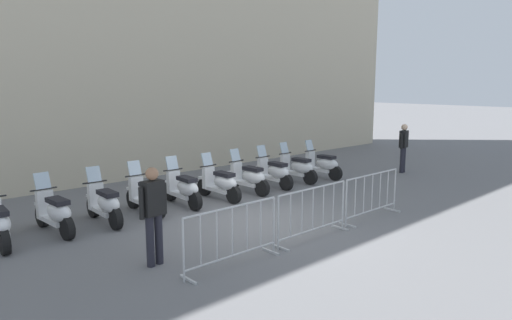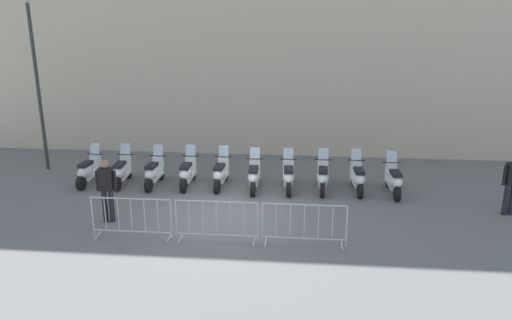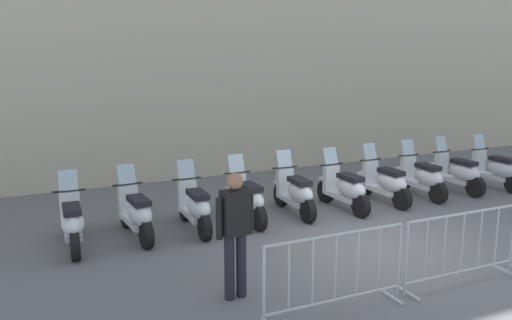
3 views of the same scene
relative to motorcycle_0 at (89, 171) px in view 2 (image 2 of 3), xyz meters
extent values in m
plane|color=slate|center=(4.94, -1.94, -0.45)|extent=(120.00, 120.00, 0.00)
cylinder|color=black|center=(0.01, 0.70, -0.21)|extent=(0.15, 0.48, 0.48)
cylinder|color=black|center=(-0.01, -0.54, -0.21)|extent=(0.15, 0.48, 0.48)
cube|color=white|center=(0.00, 0.08, -0.17)|extent=(0.29, 0.87, 0.10)
ellipsoid|color=white|center=(0.00, -0.20, 0.07)|extent=(0.37, 0.85, 0.40)
cube|color=black|center=(0.00, -0.17, 0.29)|extent=(0.29, 0.60, 0.10)
cube|color=white|center=(0.01, 0.51, 0.10)|extent=(0.34, 0.15, 0.60)
cylinder|color=black|center=(0.01, 0.51, 0.43)|extent=(0.56, 0.04, 0.04)
cube|color=silver|center=(0.01, 0.56, 0.61)|extent=(0.32, 0.14, 0.35)
cube|color=white|center=(0.01, 0.70, 0.06)|extent=(0.21, 0.32, 0.06)
cylinder|color=black|center=(1.01, 0.79, -0.21)|extent=(0.19, 0.49, 0.48)
cylinder|color=black|center=(1.14, -0.44, -0.21)|extent=(0.19, 0.49, 0.48)
cube|color=white|center=(1.08, 0.17, -0.17)|extent=(0.37, 0.89, 0.10)
ellipsoid|color=white|center=(1.11, -0.11, 0.07)|extent=(0.45, 0.87, 0.40)
cube|color=black|center=(1.10, -0.07, 0.29)|extent=(0.34, 0.63, 0.10)
cube|color=white|center=(1.03, 0.60, 0.10)|extent=(0.35, 0.18, 0.60)
cylinder|color=black|center=(1.03, 0.60, 0.43)|extent=(0.56, 0.10, 0.04)
cube|color=silver|center=(1.02, 0.65, 0.61)|extent=(0.33, 0.17, 0.35)
cube|color=white|center=(1.01, 0.79, 0.06)|extent=(0.23, 0.34, 0.06)
cylinder|color=black|center=(2.14, 0.80, -0.21)|extent=(0.15, 0.48, 0.48)
cylinder|color=black|center=(2.16, -0.44, -0.21)|extent=(0.15, 0.48, 0.48)
cube|color=white|center=(2.15, 0.18, -0.17)|extent=(0.29, 0.87, 0.10)
ellipsoid|color=white|center=(2.16, -0.10, 0.07)|extent=(0.37, 0.85, 0.40)
cube|color=black|center=(2.16, -0.07, 0.29)|extent=(0.29, 0.60, 0.10)
cube|color=white|center=(2.15, 0.61, 0.10)|extent=(0.34, 0.15, 0.60)
cylinder|color=black|center=(2.15, 0.61, 0.43)|extent=(0.56, 0.05, 0.04)
cube|color=silver|center=(2.15, 0.66, 0.61)|extent=(0.32, 0.15, 0.35)
cube|color=white|center=(2.14, 0.80, 0.06)|extent=(0.21, 0.32, 0.06)
cylinder|color=black|center=(3.21, 0.92, -0.21)|extent=(0.16, 0.48, 0.48)
cylinder|color=black|center=(3.25, -0.32, -0.21)|extent=(0.16, 0.48, 0.48)
cube|color=white|center=(3.23, 0.30, -0.17)|extent=(0.31, 0.88, 0.10)
ellipsoid|color=white|center=(3.24, 0.02, 0.07)|extent=(0.39, 0.85, 0.40)
cube|color=black|center=(3.24, 0.05, 0.29)|extent=(0.30, 0.61, 0.10)
cube|color=white|center=(3.21, 0.73, 0.10)|extent=(0.34, 0.15, 0.60)
cylinder|color=black|center=(3.21, 0.73, 0.43)|extent=(0.56, 0.05, 0.04)
cube|color=silver|center=(3.21, 0.78, 0.61)|extent=(0.32, 0.15, 0.35)
cube|color=white|center=(3.21, 0.92, 0.06)|extent=(0.21, 0.33, 0.06)
cylinder|color=black|center=(4.31, 0.99, -0.21)|extent=(0.14, 0.48, 0.48)
cylinder|color=black|center=(4.30, -0.25, -0.21)|extent=(0.14, 0.48, 0.48)
cube|color=white|center=(4.30, 0.37, -0.17)|extent=(0.28, 0.87, 0.10)
ellipsoid|color=white|center=(4.30, 0.09, 0.07)|extent=(0.36, 0.84, 0.40)
cube|color=black|center=(4.30, 0.12, 0.29)|extent=(0.28, 0.60, 0.10)
cube|color=white|center=(4.30, 0.80, 0.10)|extent=(0.34, 0.14, 0.60)
cylinder|color=black|center=(4.30, 0.80, 0.43)|extent=(0.56, 0.04, 0.04)
cube|color=silver|center=(4.30, 0.85, 0.61)|extent=(0.32, 0.14, 0.35)
cube|color=white|center=(4.31, 0.99, 0.06)|extent=(0.20, 0.32, 0.06)
cylinder|color=black|center=(5.34, 0.88, -0.21)|extent=(0.18, 0.49, 0.48)
cylinder|color=black|center=(5.43, -0.36, -0.21)|extent=(0.18, 0.49, 0.48)
cube|color=white|center=(5.39, 0.26, -0.17)|extent=(0.35, 0.89, 0.10)
ellipsoid|color=white|center=(5.41, -0.02, 0.07)|extent=(0.43, 0.87, 0.40)
cube|color=black|center=(5.41, 0.02, 0.29)|extent=(0.33, 0.62, 0.10)
cube|color=white|center=(5.35, 0.70, 0.10)|extent=(0.35, 0.17, 0.60)
cylinder|color=black|center=(5.35, 0.70, 0.43)|extent=(0.56, 0.08, 0.04)
cube|color=silver|center=(5.35, 0.74, 0.61)|extent=(0.33, 0.16, 0.35)
cube|color=white|center=(5.34, 0.88, 0.06)|extent=(0.22, 0.33, 0.06)
cylinder|color=black|center=(6.40, 0.99, -0.21)|extent=(0.18, 0.49, 0.48)
cylinder|color=black|center=(6.52, -0.24, -0.21)|extent=(0.18, 0.49, 0.48)
cube|color=white|center=(6.46, 0.37, -0.17)|extent=(0.36, 0.89, 0.10)
ellipsoid|color=white|center=(6.49, 0.09, 0.07)|extent=(0.44, 0.87, 0.40)
cube|color=black|center=(6.48, 0.13, 0.29)|extent=(0.33, 0.62, 0.10)
cube|color=white|center=(6.42, 0.80, 0.10)|extent=(0.35, 0.17, 0.60)
cylinder|color=black|center=(6.42, 0.80, 0.43)|extent=(0.56, 0.09, 0.04)
cube|color=silver|center=(6.42, 0.85, 0.61)|extent=(0.33, 0.17, 0.35)
cube|color=white|center=(6.40, 0.99, 0.06)|extent=(0.23, 0.34, 0.06)
cylinder|color=black|center=(7.53, 1.09, -0.21)|extent=(0.14, 0.48, 0.48)
cylinder|color=black|center=(7.54, -0.15, -0.21)|extent=(0.14, 0.48, 0.48)
cube|color=white|center=(7.53, 0.47, -0.17)|extent=(0.29, 0.87, 0.10)
ellipsoid|color=white|center=(7.54, 0.19, 0.07)|extent=(0.37, 0.84, 0.40)
cube|color=black|center=(7.54, 0.22, 0.29)|extent=(0.29, 0.60, 0.10)
cube|color=white|center=(7.53, 0.90, 0.10)|extent=(0.34, 0.14, 0.60)
cylinder|color=black|center=(7.53, 0.90, 0.43)|extent=(0.56, 0.04, 0.04)
cube|color=silver|center=(7.53, 0.95, 0.61)|extent=(0.32, 0.14, 0.35)
cube|color=white|center=(7.53, 1.09, 0.06)|extent=(0.20, 0.32, 0.06)
cylinder|color=black|center=(8.55, 1.17, -0.21)|extent=(0.18, 0.49, 0.48)
cylinder|color=black|center=(8.66, -0.07, -0.21)|extent=(0.18, 0.49, 0.48)
cube|color=white|center=(8.61, 0.55, -0.17)|extent=(0.36, 0.89, 0.10)
ellipsoid|color=white|center=(8.63, 0.27, 0.07)|extent=(0.43, 0.87, 0.40)
cube|color=black|center=(8.63, 0.30, 0.29)|extent=(0.33, 0.62, 0.10)
cube|color=white|center=(8.57, 0.98, 0.10)|extent=(0.35, 0.17, 0.60)
cylinder|color=black|center=(8.57, 0.98, 0.43)|extent=(0.56, 0.09, 0.04)
cube|color=silver|center=(8.57, 1.03, 0.61)|extent=(0.33, 0.17, 0.35)
cube|color=white|center=(8.55, 1.17, 0.06)|extent=(0.23, 0.34, 0.06)
cylinder|color=black|center=(9.64, 1.06, -0.21)|extent=(0.18, 0.49, 0.48)
cylinder|color=black|center=(9.74, -0.17, -0.21)|extent=(0.18, 0.49, 0.48)
cube|color=white|center=(9.69, 0.45, -0.17)|extent=(0.35, 0.89, 0.10)
ellipsoid|color=white|center=(9.71, 0.17, 0.07)|extent=(0.42, 0.87, 0.40)
cube|color=black|center=(9.71, 0.20, 0.29)|extent=(0.33, 0.62, 0.10)
cube|color=white|center=(9.66, 0.88, 0.10)|extent=(0.35, 0.17, 0.60)
cylinder|color=black|center=(9.66, 0.88, 0.43)|extent=(0.56, 0.08, 0.04)
cube|color=silver|center=(9.65, 0.93, 0.61)|extent=(0.33, 0.16, 0.35)
cube|color=white|center=(9.64, 1.06, 0.06)|extent=(0.22, 0.33, 0.06)
cube|color=#B2B5B7|center=(1.98, -3.70, -0.43)|extent=(0.06, 0.44, 0.04)
cube|color=#B2B5B7|center=(3.81, -3.62, -0.43)|extent=(0.06, 0.44, 0.04)
cylinder|color=#B2B5B7|center=(1.90, -3.70, 0.07)|extent=(0.04, 0.04, 1.05)
cylinder|color=#B2B5B7|center=(3.89, -3.62, 0.07)|extent=(0.04, 0.04, 1.05)
cylinder|color=#B2B5B7|center=(2.89, -3.66, 0.60)|extent=(2.00, 0.12, 0.04)
cylinder|color=#B2B5B7|center=(2.89, -3.66, -0.27)|extent=(2.00, 0.12, 0.04)
cylinder|color=#B2B5B7|center=(2.23, -3.69, 0.16)|extent=(0.02, 0.02, 0.87)
cylinder|color=#B2B5B7|center=(2.56, -3.67, 0.16)|extent=(0.02, 0.02, 0.87)
cylinder|color=#B2B5B7|center=(2.89, -3.66, 0.16)|extent=(0.02, 0.02, 0.87)
cylinder|color=#B2B5B7|center=(3.23, -3.64, 0.16)|extent=(0.02, 0.02, 0.87)
cylinder|color=#B2B5B7|center=(3.56, -3.63, 0.16)|extent=(0.02, 0.02, 0.87)
cube|color=#B2B5B7|center=(4.09, -3.61, -0.43)|extent=(0.06, 0.44, 0.04)
cube|color=#B2B5B7|center=(5.92, -3.53, -0.43)|extent=(0.06, 0.44, 0.04)
cylinder|color=#B2B5B7|center=(4.01, -3.61, 0.07)|extent=(0.04, 0.04, 1.05)
cylinder|color=#B2B5B7|center=(6.00, -3.53, 0.07)|extent=(0.04, 0.04, 1.05)
cylinder|color=#B2B5B7|center=(5.01, -3.57, 0.60)|extent=(2.00, 0.12, 0.04)
cylinder|color=#B2B5B7|center=(5.01, -3.57, -0.27)|extent=(2.00, 0.12, 0.04)
cylinder|color=#B2B5B7|center=(4.34, -3.60, 0.16)|extent=(0.02, 0.02, 0.87)
cylinder|color=#B2B5B7|center=(4.68, -3.58, 0.16)|extent=(0.02, 0.02, 0.87)
cylinder|color=#B2B5B7|center=(5.01, -3.57, 0.16)|extent=(0.02, 0.02, 0.87)
cylinder|color=#B2B5B7|center=(5.34, -3.55, 0.16)|extent=(0.02, 0.02, 0.87)
cylinder|color=#B2B5B7|center=(5.67, -3.54, 0.16)|extent=(0.02, 0.02, 0.87)
cube|color=#B2B5B7|center=(6.20, -3.52, -0.43)|extent=(0.06, 0.44, 0.04)
cube|color=#B2B5B7|center=(8.04, -3.44, -0.43)|extent=(0.06, 0.44, 0.04)
cylinder|color=#B2B5B7|center=(6.12, -3.52, 0.07)|extent=(0.04, 0.04, 1.05)
cylinder|color=#B2B5B7|center=(8.12, -3.44, 0.07)|extent=(0.04, 0.04, 1.05)
cylinder|color=#B2B5B7|center=(7.12, -3.48, 0.60)|extent=(2.00, 0.12, 0.04)
cylinder|color=#B2B5B7|center=(7.12, -3.48, -0.27)|extent=(2.00, 0.12, 0.04)
cylinder|color=#B2B5B7|center=(6.46, -3.51, 0.16)|extent=(0.02, 0.02, 0.87)
cylinder|color=#B2B5B7|center=(6.79, -3.49, 0.16)|extent=(0.02, 0.02, 0.87)
cylinder|color=#B2B5B7|center=(7.12, -3.48, 0.16)|extent=(0.02, 0.02, 0.87)
cylinder|color=#B2B5B7|center=(7.45, -3.47, 0.16)|extent=(0.02, 0.02, 0.87)
cylinder|color=#B2B5B7|center=(7.79, -3.45, 0.16)|extent=(0.02, 0.02, 0.87)
cylinder|color=#2D332D|center=(-2.23, 1.35, 2.39)|extent=(0.12, 0.12, 5.68)
cylinder|color=#23232D|center=(1.97, -2.75, 0.00)|extent=(0.14, 0.14, 0.90)
cylinder|color=#23232D|center=(1.80, -2.77, 0.00)|extent=(0.14, 0.14, 0.90)
cube|color=black|center=(1.88, -2.76, 0.75)|extent=(0.39, 0.27, 0.60)
sphere|color=#9E7051|center=(1.88, -2.76, 1.17)|extent=(0.22, 0.22, 0.22)
cylinder|color=black|center=(2.11, -2.73, 0.70)|extent=(0.09, 0.09, 0.55)
cylinder|color=black|center=(1.66, -2.79, 0.70)|extent=(0.09, 0.09, 0.55)
cylinder|color=#23232D|center=(12.72, -0.79, 0.00)|extent=(0.14, 0.14, 0.90)
cylinder|color=#23232D|center=(12.55, -0.83, 0.00)|extent=(0.14, 0.14, 0.90)
cylinder|color=black|center=(12.41, -0.87, 0.70)|extent=(0.09, 0.09, 0.55)
camera|label=1|loc=(-1.62, -9.66, 2.66)|focal=31.96mm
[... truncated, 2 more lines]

